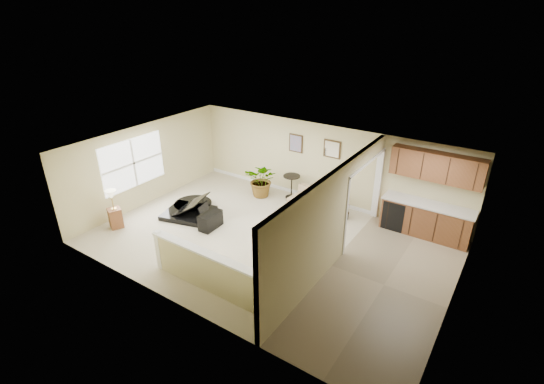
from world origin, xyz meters
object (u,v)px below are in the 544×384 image
Objects in this scene: piano_bench at (210,220)px; piano at (190,197)px; small_plant at (344,212)px; lamp_stand at (114,212)px; palm_plant at (262,180)px; loveseat at (313,201)px; accent_table at (292,184)px.

piano is at bearing 163.83° from piano_bench.
small_plant is at bearing 14.67° from piano.
palm_plant is at bearing 59.89° from lamp_stand.
loveseat is 1.87m from palm_plant.
loveseat is at bearing 22.27° from piano.
lamp_stand is (-4.12, -3.99, 0.18)m from loveseat.
accent_table is at bearing 37.67° from piano.
palm_plant is at bearing 48.12° from piano.
lamp_stand is at bearing -130.64° from loveseat.
piano is 2.61× the size of piano_bench.
piano is 1.49× the size of palm_plant.
piano is at bearing -127.35° from accent_table.
piano_bench is 3.04m from accent_table.
palm_plant is at bearing -178.41° from small_plant.
accent_table is (0.90, 2.89, 0.27)m from piano_bench.
piano is 4.57m from small_plant.
accent_table is at bearing 54.04° from lamp_stand.
piano is 3.24m from accent_table.
piano_bench is 1.37× the size of small_plant.
lamp_stand reaches higher than piano_bench.
accent_table is (1.97, 2.58, -0.04)m from piano.
piano is 1.16m from piano_bench.
piano is 1.61× the size of lamp_stand.
piano is at bearing -137.46° from loveseat.
accent_table is at bearing 72.79° from piano_bench.
piano_bench is 0.48× the size of loveseat.
lamp_stand is at bearing -120.11° from palm_plant.
small_plant is (2.86, 0.08, -0.35)m from palm_plant.
piano is at bearing -150.35° from small_plant.
accent_table is 5.35m from lamp_stand.
palm_plant is (0.03, 2.49, 0.33)m from piano_bench.
small_plant is at bearing -9.20° from accent_table.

